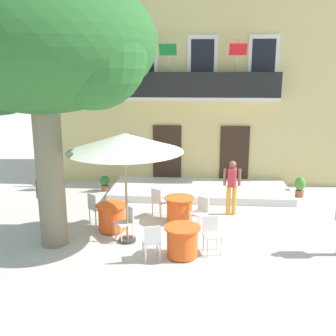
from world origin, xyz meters
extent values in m
plane|color=beige|center=(0.00, 0.00, 0.00)|extent=(120.00, 120.00, 0.00)
cube|color=#DBC67F|center=(0.04, 7.00, 3.75)|extent=(13.00, 4.00, 7.50)
cube|color=#332319|center=(-1.26, 4.97, 1.15)|extent=(1.10, 0.08, 2.30)
cube|color=#332319|center=(1.34, 4.97, 1.15)|extent=(1.10, 0.08, 2.30)
cube|color=silver|center=(-2.16, 4.96, 4.65)|extent=(1.10, 0.08, 1.90)
cube|color=black|center=(-2.16, 4.93, 4.65)|extent=(0.84, 0.04, 1.60)
cube|color=silver|center=(0.04, 4.96, 4.65)|extent=(1.10, 0.08, 1.90)
cube|color=black|center=(0.04, 4.93, 4.65)|extent=(0.84, 0.04, 1.60)
cube|color=silver|center=(2.24, 4.96, 4.65)|extent=(1.10, 0.08, 1.90)
cube|color=black|center=(2.24, 4.93, 4.65)|extent=(0.84, 0.04, 1.60)
cube|color=silver|center=(0.04, 4.67, 3.34)|extent=(5.60, 0.65, 0.12)
cube|color=black|center=(0.04, 4.38, 3.85)|extent=(5.60, 0.06, 0.90)
cylinder|color=#B2B2B7|center=(-1.16, 4.50, 4.75)|extent=(0.04, 0.95, 1.33)
cube|color=#146B2D|center=(-1.16, 4.05, 5.05)|extent=(0.60, 0.29, 0.38)
cylinder|color=#B2B2B7|center=(1.24, 4.50, 4.75)|extent=(0.04, 0.95, 1.33)
cube|color=red|center=(1.24, 4.05, 5.05)|extent=(0.60, 0.29, 0.38)
cylinder|color=#47423D|center=(-2.26, 4.70, 3.54)|extent=(0.31, 0.31, 0.27)
ellipsoid|color=#38843D|center=(-2.26, 4.70, 3.91)|extent=(0.40, 0.40, 0.48)
cylinder|color=slate|center=(-0.73, 4.70, 3.54)|extent=(0.31, 0.31, 0.28)
ellipsoid|color=#2D7533|center=(-0.73, 4.70, 3.88)|extent=(0.40, 0.40, 0.41)
cylinder|color=#47423D|center=(0.80, 4.70, 3.54)|extent=(0.26, 0.26, 0.29)
ellipsoid|color=#4C8E38|center=(0.80, 4.70, 3.94)|extent=(0.34, 0.34, 0.50)
cylinder|color=slate|center=(2.34, 4.70, 3.52)|extent=(0.36, 0.36, 0.24)
ellipsoid|color=#38843D|center=(2.34, 4.70, 3.86)|extent=(0.46, 0.46, 0.45)
cube|color=silver|center=(0.04, 3.73, 0.12)|extent=(6.33, 2.55, 0.25)
cylinder|color=#7F755B|center=(-3.69, -0.88, 1.74)|extent=(0.67, 0.67, 3.48)
ellipsoid|color=#286028|center=(-3.69, -0.88, 4.96)|extent=(5.37, 4.83, 3.22)
sphere|color=#286028|center=(-2.35, -1.42, 4.69)|extent=(2.42, 2.42, 2.42)
cylinder|color=#EA561E|center=(-0.57, 0.86, 0.37)|extent=(0.74, 0.74, 0.68)
cylinder|color=#EA561E|center=(-0.57, 0.86, 0.74)|extent=(0.86, 0.86, 0.04)
cylinder|color=#2D2823|center=(-0.57, 0.86, 0.01)|extent=(0.44, 0.44, 0.03)
cylinder|color=silver|center=(-1.21, 1.54, 0.23)|extent=(0.04, 0.04, 0.45)
cylinder|color=silver|center=(-0.94, 1.34, 0.23)|extent=(0.04, 0.04, 0.45)
cylinder|color=silver|center=(-1.41, 1.26, 0.23)|extent=(0.04, 0.04, 0.45)
cylinder|color=silver|center=(-1.14, 1.06, 0.23)|extent=(0.04, 0.04, 0.45)
cube|color=silver|center=(-1.17, 1.30, 0.47)|extent=(0.56, 0.56, 0.04)
cube|color=silver|center=(-1.28, 1.16, 0.70)|extent=(0.33, 0.26, 0.42)
cylinder|color=silver|center=(0.02, 0.13, 0.23)|extent=(0.04, 0.04, 0.45)
cylinder|color=silver|center=(-0.24, 0.35, 0.23)|extent=(0.04, 0.04, 0.45)
cylinder|color=silver|center=(0.24, 0.39, 0.23)|extent=(0.04, 0.04, 0.45)
cylinder|color=silver|center=(-0.02, 0.61, 0.23)|extent=(0.04, 0.04, 0.45)
cube|color=silver|center=(0.00, 0.37, 0.47)|extent=(0.56, 0.56, 0.04)
cube|color=silver|center=(0.12, 0.51, 0.70)|extent=(0.32, 0.28, 0.42)
cylinder|color=#EA561E|center=(-2.40, 0.06, 0.37)|extent=(0.74, 0.74, 0.68)
cylinder|color=#EA561E|center=(-2.40, 0.06, 0.74)|extent=(0.86, 0.86, 0.04)
cylinder|color=#2D2823|center=(-2.40, 0.06, 0.01)|extent=(0.44, 0.44, 0.03)
cylinder|color=silver|center=(-2.94, 0.83, 0.23)|extent=(0.04, 0.04, 0.45)
cylinder|color=silver|center=(-2.70, 0.59, 0.23)|extent=(0.04, 0.04, 0.45)
cylinder|color=silver|center=(-3.18, 0.58, 0.23)|extent=(0.04, 0.04, 0.45)
cylinder|color=silver|center=(-2.94, 0.35, 0.23)|extent=(0.04, 0.04, 0.45)
cube|color=silver|center=(-2.94, 0.59, 0.47)|extent=(0.57, 0.57, 0.04)
cube|color=silver|center=(-3.06, 0.46, 0.70)|extent=(0.30, 0.29, 0.42)
cylinder|color=silver|center=(-1.97, -0.77, 0.23)|extent=(0.04, 0.04, 0.45)
cylinder|color=silver|center=(-2.18, -0.50, 0.23)|extent=(0.04, 0.04, 0.45)
cylinder|color=silver|center=(-1.70, -0.56, 0.23)|extent=(0.04, 0.04, 0.45)
cylinder|color=silver|center=(-1.91, -0.29, 0.23)|extent=(0.04, 0.04, 0.45)
cube|color=silver|center=(-1.94, -0.53, 0.47)|extent=(0.56, 0.56, 0.04)
cube|color=silver|center=(-1.80, -0.42, 0.70)|extent=(0.26, 0.32, 0.42)
cylinder|color=#EA561E|center=(-0.39, -1.35, 0.37)|extent=(0.74, 0.74, 0.68)
cylinder|color=#EA561E|center=(-0.39, -1.35, 0.74)|extent=(0.86, 0.86, 0.04)
cylinder|color=#2D2823|center=(-0.39, -1.35, 0.01)|extent=(0.44, 0.44, 0.03)
cylinder|color=silver|center=(-1.31, -1.47, 0.23)|extent=(0.04, 0.04, 0.45)
cylinder|color=silver|center=(-0.99, -1.36, 0.23)|extent=(0.04, 0.04, 0.45)
cylinder|color=silver|center=(-1.21, -1.79, 0.23)|extent=(0.04, 0.04, 0.45)
cylinder|color=silver|center=(-0.89, -1.69, 0.23)|extent=(0.04, 0.04, 0.45)
cube|color=silver|center=(-1.10, -1.58, 0.47)|extent=(0.50, 0.50, 0.04)
cube|color=silver|center=(-1.05, -1.75, 0.70)|extent=(0.37, 0.15, 0.42)
cylinder|color=silver|center=(0.54, -1.25, 0.23)|extent=(0.04, 0.04, 0.45)
cylinder|color=silver|center=(0.22, -1.35, 0.23)|extent=(0.04, 0.04, 0.45)
cylinder|color=silver|center=(0.45, -0.93, 0.23)|extent=(0.04, 0.04, 0.45)
cylinder|color=silver|center=(0.12, -1.02, 0.23)|extent=(0.04, 0.04, 0.45)
cube|color=silver|center=(0.33, -1.14, 0.47)|extent=(0.50, 0.50, 0.04)
cube|color=silver|center=(0.28, -0.97, 0.70)|extent=(0.38, 0.15, 0.42)
cylinder|color=#997A56|center=(-1.85, -0.60, 1.27)|extent=(0.06, 0.06, 2.55)
cylinder|color=#333333|center=(-1.85, -0.60, 0.04)|extent=(0.44, 0.44, 0.08)
cone|color=white|center=(-1.85, -0.60, 2.62)|extent=(2.90, 2.90, 0.45)
cylinder|color=#995638|center=(-3.48, 3.75, 0.11)|extent=(0.28, 0.28, 0.23)
ellipsoid|color=#2D7533|center=(-3.48, 3.75, 0.40)|extent=(0.36, 0.36, 0.35)
cylinder|color=#995638|center=(3.55, 3.60, 0.12)|extent=(0.28, 0.28, 0.24)
ellipsoid|color=#4C8E38|center=(3.55, 3.60, 0.48)|extent=(0.37, 0.37, 0.48)
cylinder|color=gold|center=(0.90, 1.62, 0.46)|extent=(0.14, 0.14, 0.92)
cylinder|color=gold|center=(1.08, 1.62, 0.46)|extent=(0.14, 0.14, 0.92)
cube|color=#B72D3D|center=(0.99, 1.62, 1.20)|extent=(0.29, 0.38, 0.56)
sphere|color=brown|center=(0.99, 1.62, 1.60)|extent=(0.22, 0.22, 0.22)
cylinder|color=brown|center=(0.77, 1.62, 1.20)|extent=(0.09, 0.09, 0.52)
cylinder|color=brown|center=(1.21, 1.62, 1.20)|extent=(0.09, 0.09, 0.52)
cylinder|color=#384260|center=(-4.39, 0.20, 0.42)|extent=(0.14, 0.14, 0.84)
cylinder|color=#384260|center=(-4.21, 0.20, 0.42)|extent=(0.14, 0.14, 0.84)
cube|color=teal|center=(-4.30, 0.20, 1.12)|extent=(0.40, 0.33, 0.56)
sphere|color=brown|center=(-4.30, 0.20, 1.52)|extent=(0.22, 0.22, 0.22)
cylinder|color=brown|center=(-4.52, 0.20, 1.12)|extent=(0.09, 0.09, 0.52)
cylinder|color=brown|center=(-4.08, 0.20, 1.12)|extent=(0.09, 0.09, 0.52)
camera|label=1|loc=(-0.04, -10.00, 4.32)|focal=42.00mm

